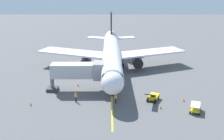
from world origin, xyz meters
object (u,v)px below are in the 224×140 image
object	(u,v)px
belt_loader_near_nose	(153,97)
baggage_cart_portside	(195,108)
safety_cone_nose_right	(161,107)
safety_cone_wing_starboard	(31,104)
airplane	(112,54)
safety_cone_wing_port	(184,100)
safety_cone_nose_left	(78,85)
ground_crew_marshaller	(76,97)
ground_crew_wing_walker	(116,98)
jet_bridge	(83,71)

from	to	relation	value
belt_loader_near_nose	baggage_cart_portside	size ratio (longest dim) A/B	1.59
safety_cone_nose_right	safety_cone_wing_starboard	world-z (taller)	same
airplane	safety_cone_wing_port	size ratio (longest dim) A/B	73.18
baggage_cart_portside	safety_cone_wing_port	distance (m)	4.04
safety_cone_wing_port	safety_cone_nose_left	bearing A→B (deg)	-20.84
ground_crew_marshaller	safety_cone_wing_port	size ratio (longest dim) A/B	3.11
ground_crew_wing_walker	safety_cone_wing_starboard	xyz separation A→B (m)	(13.82, 1.01, -0.61)
ground_crew_wing_walker	ground_crew_marshaller	bearing A→B (deg)	-3.93
jet_bridge	safety_cone_wing_port	bearing A→B (deg)	164.57
ground_crew_marshaller	airplane	bearing A→B (deg)	-109.44
ground_crew_marshaller	belt_loader_near_nose	distance (m)	13.00
airplane	safety_cone_nose_left	bearing A→B (deg)	54.62
airplane	baggage_cart_portside	world-z (taller)	airplane
safety_cone_wing_port	airplane	bearing A→B (deg)	-52.83
airplane	safety_cone_nose_left	xyz separation A→B (m)	(6.44, 9.06, -3.73)
ground_crew_marshaller	baggage_cart_portside	size ratio (longest dim) A/B	0.59
jet_bridge	safety_cone_wing_starboard	size ratio (longest dim) A/B	20.77
ground_crew_marshaller	safety_cone_nose_right	size ratio (longest dim) A/B	3.11
jet_bridge	safety_cone_nose_right	distance (m)	15.65
ground_crew_marshaller	safety_cone_wing_starboard	distance (m)	7.34
belt_loader_near_nose	safety_cone_wing_port	bearing A→B (deg)	176.64
airplane	safety_cone_wing_port	distance (m)	20.65
belt_loader_near_nose	safety_cone_wing_port	world-z (taller)	belt_loader_near_nose
safety_cone_nose_left	airplane	bearing A→B (deg)	-125.38
jet_bridge	baggage_cart_portside	distance (m)	20.49
safety_cone_nose_right	jet_bridge	bearing A→B (deg)	-30.55
airplane	ground_crew_wing_walker	world-z (taller)	airplane
airplane	jet_bridge	xyz separation A→B (m)	(5.19, 11.36, -0.24)
jet_bridge	safety_cone_nose_left	size ratio (longest dim) A/B	20.77
baggage_cart_portside	safety_cone_nose_right	xyz separation A→B (m)	(5.12, -1.01, -0.38)
ground_crew_wing_walker	baggage_cart_portside	xyz separation A→B (m)	(-12.25, 3.11, -0.23)
baggage_cart_portside	safety_cone_nose_left	xyz separation A→B (m)	(19.51, -11.06, -0.38)
safety_cone_nose_left	safety_cone_wing_port	xyz separation A→B (m)	(-18.71, 7.12, 0.00)
jet_bridge	safety_cone_wing_port	world-z (taller)	jet_bridge
ground_crew_wing_walker	safety_cone_wing_port	world-z (taller)	ground_crew_wing_walker
safety_cone_nose_left	safety_cone_wing_port	distance (m)	20.02
baggage_cart_portside	ground_crew_marshaller	bearing A→B (deg)	-10.67
baggage_cart_portside	safety_cone_wing_starboard	world-z (taller)	baggage_cart_portside
airplane	safety_cone_nose_left	size ratio (longest dim) A/B	73.18
jet_bridge	safety_cone_nose_right	xyz separation A→B (m)	(-13.14, 7.75, -3.49)
safety_cone_nose_left	safety_cone_nose_right	xyz separation A→B (m)	(-14.38, 10.06, 0.00)
safety_cone_nose_left	ground_crew_marshaller	bearing A→B (deg)	94.50
safety_cone_nose_right	belt_loader_near_nose	bearing A→B (deg)	-75.90
ground_crew_wing_walker	safety_cone_nose_left	distance (m)	10.78
ground_crew_marshaller	safety_cone_nose_right	xyz separation A→B (m)	(-13.79, 2.55, -0.61)
baggage_cart_portside	safety_cone_nose_right	size ratio (longest dim) A/B	5.30
jet_bridge	safety_cone_nose_right	size ratio (longest dim) A/B	20.77
safety_cone_nose_left	safety_cone_wing_port	world-z (taller)	same
airplane	safety_cone_nose_right	bearing A→B (deg)	112.57
baggage_cart_portside	belt_loader_near_nose	bearing A→B (deg)	-35.56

